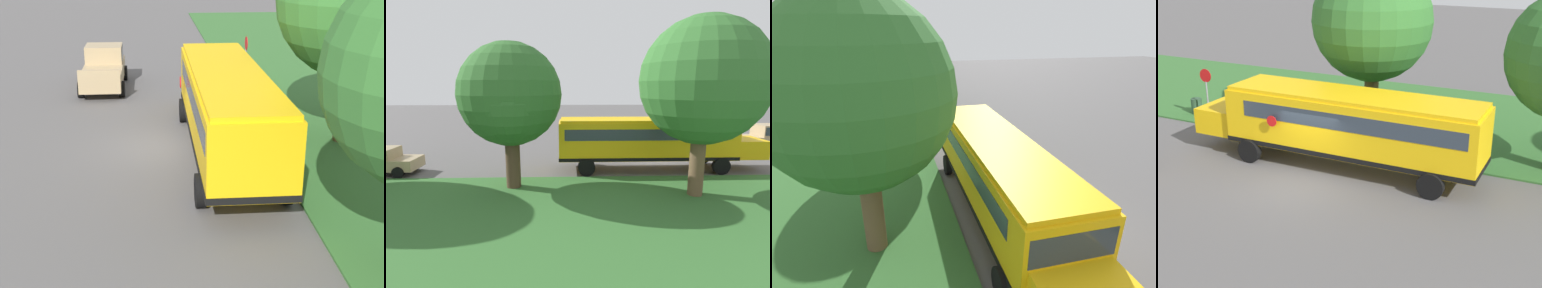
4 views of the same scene
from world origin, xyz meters
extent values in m
plane|color=#565454|center=(0.00, 0.00, 0.00)|extent=(120.00, 120.00, 0.00)
cube|color=#33662D|center=(-10.00, 0.00, 0.04)|extent=(12.00, 80.00, 0.08)
cube|color=yellow|center=(-2.32, 1.26, 1.90)|extent=(2.50, 10.50, 2.20)
cube|color=yellow|center=(-2.32, 1.26, 3.08)|extent=(2.35, 10.29, 0.16)
cube|color=black|center=(-2.32, 1.26, 0.92)|extent=(2.54, 10.54, 0.20)
cube|color=#2D3842|center=(-2.32, 1.56, 2.36)|extent=(2.53, 9.24, 0.64)
cube|color=#2D3842|center=(-2.32, -3.94, 2.36)|extent=(2.25, 0.12, 0.80)
cylinder|color=red|center=(-0.89, -1.63, 2.05)|extent=(0.03, 0.44, 0.44)
cylinder|color=black|center=(-1.07, -2.94, 0.50)|extent=(0.30, 1.00, 1.00)
cylinder|color=black|center=(-3.57, -2.94, 0.50)|extent=(0.30, 1.00, 1.00)
cylinder|color=black|center=(-1.07, 4.94, 0.50)|extent=(0.30, 1.00, 1.00)
cylinder|color=black|center=(-3.57, 4.94, 0.50)|extent=(0.30, 1.00, 1.00)
cube|color=tan|center=(-2.80, 17.02, 0.64)|extent=(1.80, 4.40, 0.64)
cube|color=tan|center=(-2.80, 17.17, 1.26)|extent=(1.60, 2.20, 0.60)
cube|color=#2D3842|center=(-2.80, 17.17, 1.28)|extent=(1.62, 2.02, 0.45)
cylinder|color=black|center=(-1.90, 15.53, 0.32)|extent=(0.22, 0.64, 0.64)
cylinder|color=black|center=(-3.70, 15.53, 0.32)|extent=(0.22, 0.64, 0.64)
cylinder|color=black|center=(-1.90, 18.52, 0.32)|extent=(0.22, 0.64, 0.64)
cylinder|color=black|center=(-3.70, 18.52, 0.32)|extent=(0.22, 0.64, 0.64)
cube|color=silver|center=(-2.80, 22.73, 0.64)|extent=(1.80, 4.40, 0.64)
cube|color=silver|center=(-2.80, 22.88, 1.26)|extent=(1.60, 2.20, 0.60)
cube|color=#2D3842|center=(-2.80, 22.88, 1.28)|extent=(1.62, 2.02, 0.45)
cylinder|color=black|center=(-1.90, 21.24, 0.32)|extent=(0.22, 0.64, 0.64)
cylinder|color=black|center=(-3.70, 21.24, 0.32)|extent=(0.22, 0.64, 0.64)
cylinder|color=black|center=(-1.90, 24.23, 0.32)|extent=(0.22, 0.64, 0.64)
cylinder|color=black|center=(-3.70, 24.23, 0.32)|extent=(0.22, 0.64, 0.64)
cylinder|color=brown|center=(-6.96, 0.04, 1.61)|extent=(0.68, 0.68, 3.22)
sphere|color=#33702D|center=(-6.96, 0.04, 5.31)|extent=(5.58, 5.58, 5.58)
sphere|color=#33702D|center=(-6.87, 0.74, 5.79)|extent=(3.59, 3.59, 3.59)
cylinder|color=#4C3826|center=(-5.55, 8.75, 1.43)|extent=(0.72, 0.72, 2.85)
sphere|color=#2D6628|center=(-5.55, 8.75, 4.70)|extent=(4.94, 4.94, 4.94)
sphere|color=#2D6628|center=(-6.21, 8.65, 4.33)|extent=(3.57, 3.57, 3.57)
cylinder|color=#4C3826|center=(-5.52, 19.25, 1.54)|extent=(0.65, 0.65, 3.08)
sphere|color=#33702D|center=(-5.52, 19.25, 5.42)|extent=(6.25, 6.25, 6.25)
sphere|color=#33702D|center=(-5.00, 19.08, 5.87)|extent=(4.59, 4.59, 4.59)
cylinder|color=#4C3826|center=(-6.27, 29.28, 2.01)|extent=(0.55, 0.55, 4.01)
sphere|color=#33702D|center=(-6.27, 29.28, 6.04)|extent=(5.40, 5.40, 5.40)
sphere|color=#33702D|center=(-5.69, 29.76, 5.76)|extent=(3.14, 3.14, 3.14)
camera|label=1|loc=(0.26, 18.74, 7.16)|focal=50.00mm
camera|label=2|loc=(-20.15, 5.98, 5.13)|focal=28.00mm
camera|label=3|loc=(-6.06, -8.70, 7.02)|focal=28.00mm
camera|label=4|loc=(15.81, 9.86, 8.78)|focal=50.00mm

